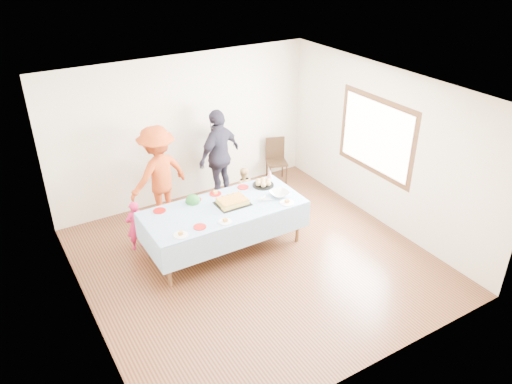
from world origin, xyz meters
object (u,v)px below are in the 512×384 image
adult_left (159,174)px  birthday_cake (232,202)px  dining_chair (276,157)px  party_table (224,210)px

adult_left → birthday_cake: bearing=99.5°
dining_chair → adult_left: size_ratio=0.51×
party_table → adult_left: bearing=109.4°
birthday_cake → party_table: bearing=-176.9°
party_table → dining_chair: dining_chair is taller
party_table → dining_chair: bearing=39.1°
party_table → dining_chair: (2.05, 1.67, -0.23)m
dining_chair → adult_left: bearing=-155.0°
party_table → birthday_cake: bearing=3.1°
dining_chair → adult_left: 2.59m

